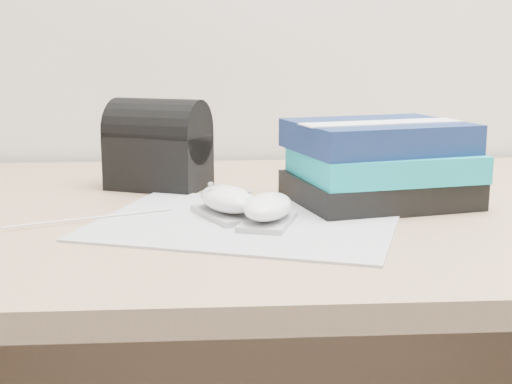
{
  "coord_description": "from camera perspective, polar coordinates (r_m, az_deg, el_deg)",
  "views": [
    {
      "loc": [
        -0.13,
        0.6,
        0.95
      ],
      "look_at": [
        -0.07,
        1.48,
        0.77
      ],
      "focal_mm": 50.0,
      "sensor_mm": 36.0,
      "label": 1
    }
  ],
  "objects": [
    {
      "name": "pouch",
      "position": [
        1.13,
        -7.81,
        3.76
      ],
      "size": [
        0.17,
        0.15,
        0.14
      ],
      "color": "black",
      "rests_on": "desk"
    },
    {
      "name": "mouse_rear",
      "position": [
        0.92,
        -2.27,
        -0.77
      ],
      "size": [
        0.1,
        0.13,
        0.05
      ],
      "color": "#A0A0A2",
      "rests_on": "mousepad"
    },
    {
      "name": "book_stack",
      "position": [
        1.03,
        9.87,
        2.29
      ],
      "size": [
        0.28,
        0.24,
        0.12
      ],
      "color": "black",
      "rests_on": "desk"
    },
    {
      "name": "usb_cable",
      "position": [
        0.94,
        -13.07,
        -2.05
      ],
      "size": [
        0.2,
        0.09,
        0.0
      ],
      "primitive_type": "cylinder",
      "rotation": [
        0.0,
        1.57,
        0.41
      ],
      "color": "silver",
      "rests_on": "mousepad"
    },
    {
      "name": "mousepad",
      "position": [
        0.91,
        -0.76,
        -2.41
      ],
      "size": [
        0.45,
        0.39,
        0.0
      ],
      "primitive_type": "cube",
      "rotation": [
        0.0,
        0.0,
        -0.34
      ],
      "color": "gray",
      "rests_on": "desk"
    },
    {
      "name": "desk",
      "position": [
        1.15,
        2.99,
        -11.78
      ],
      "size": [
        1.6,
        0.8,
        0.73
      ],
      "color": "#A77F5D",
      "rests_on": "ground"
    },
    {
      "name": "mouse_front",
      "position": [
        0.89,
        0.95,
        -1.37
      ],
      "size": [
        0.09,
        0.12,
        0.04
      ],
      "color": "#A8A8AA",
      "rests_on": "mousepad"
    }
  ]
}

